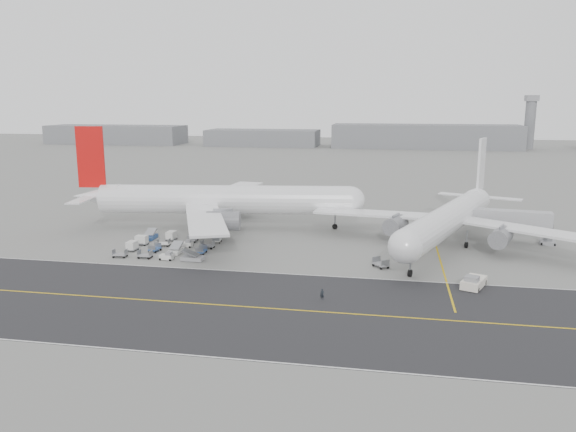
% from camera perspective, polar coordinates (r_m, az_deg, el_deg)
% --- Properties ---
extents(ground, '(700.00, 700.00, 0.00)m').
position_cam_1_polar(ground, '(95.79, -2.52, -5.37)').
color(ground, gray).
rests_on(ground, ground).
extents(taxiway, '(220.00, 59.00, 0.03)m').
position_cam_1_polar(taxiway, '(78.15, -1.88, -9.36)').
color(taxiway, '#2A2A2C').
rests_on(taxiway, ground).
extents(horizon_buildings, '(520.00, 28.00, 28.00)m').
position_cam_1_polar(horizon_buildings, '(350.47, 12.04, 6.79)').
color(horizon_buildings, gray).
rests_on(horizon_buildings, ground).
extents(control_tower, '(7.00, 7.00, 31.25)m').
position_cam_1_polar(control_tower, '(363.17, 23.36, 8.84)').
color(control_tower, gray).
rests_on(control_tower, ground).
extents(airliner_a, '(65.17, 64.06, 22.55)m').
position_cam_1_polar(airliner_a, '(125.45, -7.10, 1.67)').
color(airliner_a, white).
rests_on(airliner_a, ground).
extents(airliner_b, '(53.62, 54.60, 19.72)m').
position_cam_1_polar(airliner_b, '(113.40, 16.13, -0.18)').
color(airliner_b, white).
rests_on(airliner_b, ground).
extents(pushback_tug, '(4.60, 7.32, 2.10)m').
position_cam_1_polar(pushback_tug, '(90.62, 18.33, -6.40)').
color(pushback_tug, silver).
rests_on(pushback_tug, ground).
extents(jet_bridge, '(17.80, 5.40, 6.64)m').
position_cam_1_polar(jet_bridge, '(121.24, 21.54, -0.30)').
color(jet_bridge, gray).
rests_on(jet_bridge, ground).
extents(gse_cluster, '(21.98, 21.21, 1.95)m').
position_cam_1_polar(gse_cluster, '(110.18, -11.85, -3.34)').
color(gse_cluster, gray).
rests_on(gse_cluster, ground).
extents(stray_dolly, '(3.09, 3.27, 1.73)m').
position_cam_1_polar(stray_dolly, '(97.67, 9.39, -5.18)').
color(stray_dolly, silver).
rests_on(stray_dolly, ground).
extents(ground_crew_a, '(0.65, 0.49, 1.62)m').
position_cam_1_polar(ground_crew_a, '(81.22, 3.49, -7.94)').
color(ground_crew_a, black).
rests_on(ground_crew_a, ground).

